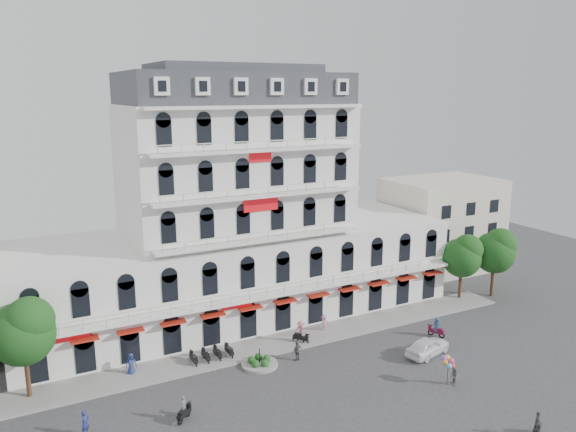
# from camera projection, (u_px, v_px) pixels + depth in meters

# --- Properties ---
(ground) EXTENTS (120.00, 120.00, 0.00)m
(ground) POSITION_uv_depth(u_px,v_px,m) (325.00, 389.00, 44.78)
(ground) COLOR #38383A
(ground) RESTS_ON ground
(sidewalk) EXTENTS (53.00, 4.00, 0.16)m
(sidewalk) POSITION_uv_depth(u_px,v_px,m) (275.00, 344.00, 52.55)
(sidewalk) COLOR gray
(sidewalk) RESTS_ON ground
(main_building) EXTENTS (45.00, 15.00, 25.80)m
(main_building) POSITION_uv_depth(u_px,v_px,m) (236.00, 222.00, 58.18)
(main_building) COLOR silver
(main_building) RESTS_ON ground
(flank_building_east) EXTENTS (14.00, 10.00, 12.00)m
(flank_building_east) POSITION_uv_depth(u_px,v_px,m) (441.00, 224.00, 74.32)
(flank_building_east) COLOR beige
(flank_building_east) RESTS_ON ground
(traffic_island) EXTENTS (3.20, 3.20, 1.60)m
(traffic_island) POSITION_uv_depth(u_px,v_px,m) (260.00, 363.00, 48.56)
(traffic_island) COLOR gray
(traffic_island) RESTS_ON ground
(parked_scooter_row) EXTENTS (4.40, 1.80, 1.10)m
(parked_scooter_row) POSITION_uv_depth(u_px,v_px,m) (212.00, 360.00, 49.53)
(parked_scooter_row) COLOR black
(parked_scooter_row) RESTS_ON ground
(tree_west_inner) EXTENTS (4.76, 4.76, 8.25)m
(tree_west_inner) POSITION_uv_depth(u_px,v_px,m) (23.00, 329.00, 42.29)
(tree_west_inner) COLOR #382314
(tree_west_inner) RESTS_ON ground
(tree_east_inner) EXTENTS (4.40, 4.37, 7.57)m
(tree_east_inner) POSITION_uv_depth(u_px,v_px,m) (463.00, 255.00, 63.13)
(tree_east_inner) COLOR #382314
(tree_east_inner) RESTS_ON ground
(tree_east_outer) EXTENTS (4.65, 4.65, 8.05)m
(tree_east_outer) POSITION_uv_depth(u_px,v_px,m) (495.00, 250.00, 64.00)
(tree_east_outer) COLOR #382314
(tree_east_outer) RESTS_ON ground
(parked_car) EXTENTS (5.11, 3.02, 1.63)m
(parked_car) POSITION_uv_depth(u_px,v_px,m) (428.00, 346.00, 50.43)
(parked_car) COLOR white
(parked_car) RESTS_ON ground
(rider_west) EXTENTS (1.35, 1.26, 1.94)m
(rider_west) POSITION_uv_depth(u_px,v_px,m) (184.00, 410.00, 40.35)
(rider_west) COLOR black
(rider_west) RESTS_ON ground
(rider_east) EXTENTS (1.01, 1.56, 1.96)m
(rider_east) POSITION_uv_depth(u_px,v_px,m) (437.00, 327.00, 54.15)
(rider_east) COLOR maroon
(rider_east) RESTS_ON ground
(rider_northeast) EXTENTS (1.53, 1.06, 2.00)m
(rider_northeast) POSITION_uv_depth(u_px,v_px,m) (537.00, 425.00, 38.31)
(rider_northeast) COLOR black
(rider_northeast) RESTS_ON ground
(rider_center) EXTENTS (1.20, 1.43, 2.23)m
(rider_center) POSITION_uv_depth(u_px,v_px,m) (301.00, 331.00, 52.68)
(rider_center) COLOR black
(rider_center) RESTS_ON ground
(pedestrian_left) EXTENTS (0.94, 0.63, 1.91)m
(pedestrian_left) POSITION_uv_depth(u_px,v_px,m) (131.00, 364.00, 46.84)
(pedestrian_left) COLOR navy
(pedestrian_left) RESTS_ON ground
(pedestrian_mid) EXTENTS (1.12, 0.69, 1.78)m
(pedestrian_mid) POSITION_uv_depth(u_px,v_px,m) (297.00, 351.00, 49.40)
(pedestrian_mid) COLOR #4C4D53
(pedestrian_mid) RESTS_ON ground
(pedestrian_right) EXTENTS (1.17, 0.77, 1.70)m
(pedestrian_right) POSITION_uv_depth(u_px,v_px,m) (324.00, 323.00, 55.37)
(pedestrian_right) COLOR #CD6C9B
(pedestrian_right) RESTS_ON ground
(pedestrian_far) EXTENTS (0.82, 0.78, 1.89)m
(pedestrian_far) POSITION_uv_depth(u_px,v_px,m) (85.00, 423.00, 38.55)
(pedestrian_far) COLOR navy
(pedestrian_far) RESTS_ON ground
(balloon_vendor) EXTENTS (1.34, 1.25, 2.45)m
(balloon_vendor) POSITION_uv_depth(u_px,v_px,m) (451.00, 370.00, 45.15)
(balloon_vendor) COLOR slate
(balloon_vendor) RESTS_ON ground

